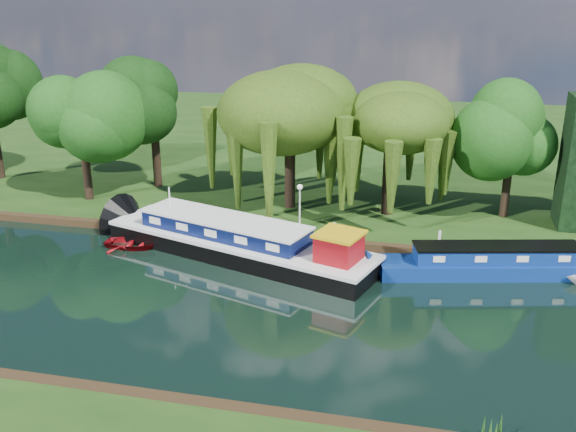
# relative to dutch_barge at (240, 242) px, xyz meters

# --- Properties ---
(ground) EXTENTS (120.00, 120.00, 0.00)m
(ground) POSITION_rel_dutch_barge_xyz_m (1.92, -5.69, -0.85)
(ground) COLOR black
(far_bank) EXTENTS (120.00, 52.00, 0.45)m
(far_bank) POSITION_rel_dutch_barge_xyz_m (1.92, 28.31, -0.63)
(far_bank) COLOR #16340E
(far_bank) RESTS_ON ground
(dutch_barge) EXTENTS (16.65, 8.52, 3.44)m
(dutch_barge) POSITION_rel_dutch_barge_xyz_m (0.00, 0.00, 0.00)
(dutch_barge) COLOR black
(dutch_barge) RESTS_ON ground
(narrowboat) EXTENTS (12.42, 4.80, 1.79)m
(narrowboat) POSITION_rel_dutch_barge_xyz_m (13.86, 0.63, -0.22)
(narrowboat) COLOR navy
(narrowboat) RESTS_ON ground
(red_dinghy) EXTENTS (3.53, 2.62, 0.70)m
(red_dinghy) POSITION_rel_dutch_barge_xyz_m (-6.49, -0.11, -0.85)
(red_dinghy) COLOR maroon
(red_dinghy) RESTS_ON ground
(willow_left) EXTENTS (7.38, 7.38, 8.85)m
(willow_left) POSITION_rel_dutch_barge_xyz_m (1.10, 7.89, 6.02)
(willow_left) COLOR black
(willow_left) RESTS_ON far_bank
(willow_right) EXTENTS (6.18, 6.18, 7.53)m
(willow_right) POSITION_rel_dutch_barge_xyz_m (7.53, 7.99, 5.09)
(willow_right) COLOR black
(willow_right) RESTS_ON far_bank
(tree_far_left) EXTENTS (5.23, 5.23, 8.43)m
(tree_far_left) POSITION_rel_dutch_barge_xyz_m (-12.95, 6.49, 5.36)
(tree_far_left) COLOR black
(tree_far_left) RESTS_ON far_bank
(tree_far_mid) EXTENTS (5.25, 5.25, 8.58)m
(tree_far_mid) POSITION_rel_dutch_barge_xyz_m (-9.51, 10.42, 5.52)
(tree_far_mid) COLOR black
(tree_far_mid) RESTS_ON far_bank
(tree_far_right) EXTENTS (4.60, 4.60, 7.52)m
(tree_far_right) POSITION_rel_dutch_barge_xyz_m (14.94, 9.07, 4.78)
(tree_far_right) COLOR black
(tree_far_right) RESTS_ON far_bank
(lamppost) EXTENTS (0.36, 0.36, 2.56)m
(lamppost) POSITION_rel_dutch_barge_xyz_m (2.42, 4.81, 1.57)
(lamppost) COLOR silver
(lamppost) RESTS_ON far_bank
(mooring_posts) EXTENTS (19.16, 0.16, 1.00)m
(mooring_posts) POSITION_rel_dutch_barge_xyz_m (1.42, 2.71, 0.10)
(mooring_posts) COLOR silver
(mooring_posts) RESTS_ON far_bank
(reeds_near) EXTENTS (33.70, 1.50, 1.10)m
(reeds_near) POSITION_rel_dutch_barge_xyz_m (8.79, -13.27, -0.30)
(reeds_near) COLOR #1B4712
(reeds_near) RESTS_ON ground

